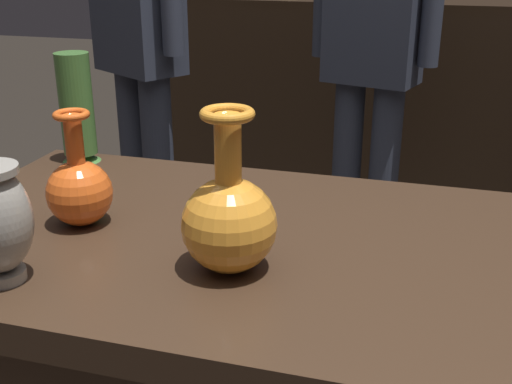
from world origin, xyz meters
The scene contains 6 objects.
back_display_shelf centered at (0.00, 2.20, 0.49)m, with size 2.60×0.40×0.99m.
vase_centerpiece centered at (-0.05, -0.11, 0.88)m, with size 0.14×0.14×0.23m.
vase_tall_behind centered at (-0.33, -0.02, 0.86)m, with size 0.11×0.11×0.19m.
vase_left_accent centered at (-0.50, 0.27, 0.91)m, with size 0.08×0.08×0.23m.
visitor_near_left centered at (-0.78, 1.15, 0.97)m, with size 0.41×0.32×1.65m.
visitor_center_back centered at (-0.02, 1.43, 0.91)m, with size 0.45×0.26×1.55m.
Camera 1 is at (0.21, -0.88, 1.24)m, focal length 45.02 mm.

